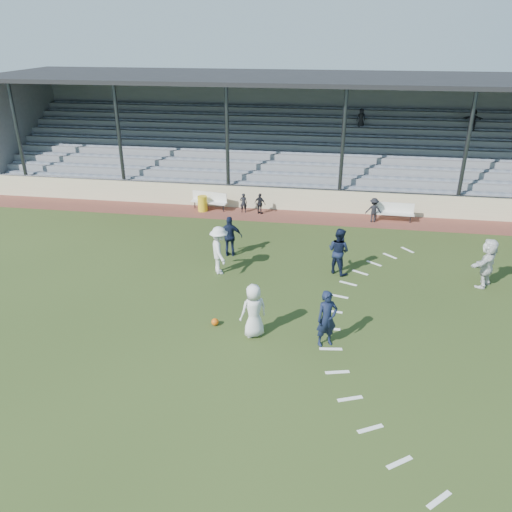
{
  "coord_description": "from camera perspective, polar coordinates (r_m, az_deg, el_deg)",
  "views": [
    {
      "loc": [
        2.67,
        -14.1,
        9.0
      ],
      "look_at": [
        0.0,
        2.5,
        1.3
      ],
      "focal_mm": 35.0,
      "sensor_mm": 36.0,
      "label": 1
    }
  ],
  "objects": [
    {
      "name": "football",
      "position": [
        16.74,
        -4.71,
        -7.52
      ],
      "size": [
        0.24,
        0.24,
        0.24
      ],
      "primitive_type": "sphere",
      "color": "#D2560C",
      "rests_on": "ground"
    },
    {
      "name": "bench_left",
      "position": [
        27.22,
        -5.36,
        6.48
      ],
      "size": [
        2.04,
        0.82,
        0.95
      ],
      "rotation": [
        0.0,
        0.0,
        -0.19
      ],
      "color": "silver",
      "rests_on": "cinder_track"
    },
    {
      "name": "cinder_track",
      "position": [
        26.33,
        2.77,
        4.61
      ],
      "size": [
        34.0,
        2.0,
        0.02
      ],
      "primitive_type": "cube",
      "color": "brown",
      "rests_on": "ground"
    },
    {
      "name": "bench_right",
      "position": [
        26.33,
        15.46,
        5.05
      ],
      "size": [
        2.01,
        0.5,
        0.95
      ],
      "rotation": [
        0.0,
        0.0,
        -0.03
      ],
      "color": "silver",
      "rests_on": "cinder_track"
    },
    {
      "name": "player_navy_mid",
      "position": [
        20.03,
        9.42,
        0.56
      ],
      "size": [
        1.17,
        1.11,
        1.91
      ],
      "primitive_type": "imported",
      "rotation": [
        0.0,
        0.0,
        2.56
      ],
      "color": "#121932",
      "rests_on": "ground"
    },
    {
      "name": "sub_left_near",
      "position": [
        26.65,
        -1.44,
        6.1
      ],
      "size": [
        0.4,
        0.28,
        1.05
      ],
      "primitive_type": "imported",
      "rotation": [
        0.0,
        0.0,
        3.22
      ],
      "color": "black",
      "rests_on": "cinder_track"
    },
    {
      "name": "penalty_arc",
      "position": [
        16.79,
        12.77,
        -8.48
      ],
      "size": [
        3.89,
        14.63,
        0.01
      ],
      "color": "white",
      "rests_on": "ground"
    },
    {
      "name": "retaining_wall",
      "position": [
        27.13,
        3.06,
        6.52
      ],
      "size": [
        34.0,
        0.18,
        1.2
      ],
      "primitive_type": "cube",
      "color": "beige",
      "rests_on": "ground"
    },
    {
      "name": "sub_left_far",
      "position": [
        26.42,
        0.47,
        6.01
      ],
      "size": [
        0.71,
        0.49,
        1.12
      ],
      "primitive_type": "imported",
      "rotation": [
        0.0,
        0.0,
        2.77
      ],
      "color": "black",
      "rests_on": "cinder_track"
    },
    {
      "name": "grandstand",
      "position": [
        31.23,
        4.11,
        11.97
      ],
      "size": [
        34.6,
        9.0,
        6.61
      ],
      "color": "gray",
      "rests_on": "ground"
    },
    {
      "name": "ground",
      "position": [
        16.94,
        -1.35,
        -7.49
      ],
      "size": [
        90.0,
        90.0,
        0.0
      ],
      "primitive_type": "plane",
      "color": "#2C3C18",
      "rests_on": "ground"
    },
    {
      "name": "player_navy_wing",
      "position": [
        21.37,
        -2.99,
        2.26
      ],
      "size": [
        1.09,
        0.58,
        1.78
      ],
      "primitive_type": "imported",
      "rotation": [
        0.0,
        0.0,
        3.29
      ],
      "color": "#121932",
      "rests_on": "ground"
    },
    {
      "name": "sub_right",
      "position": [
        25.95,
        13.3,
        5.15
      ],
      "size": [
        0.83,
        0.5,
        1.25
      ],
      "primitive_type": "imported",
      "rotation": [
        0.0,
        0.0,
        3.19
      ],
      "color": "black",
      "rests_on": "cinder_track"
    },
    {
      "name": "player_white_lead",
      "position": [
        15.79,
        -0.27,
        -6.26
      ],
      "size": [
        1.05,
        0.96,
        1.8
      ],
      "primitive_type": "imported",
      "rotation": [
        0.0,
        0.0,
        3.72
      ],
      "color": "silver",
      "rests_on": "ground"
    },
    {
      "name": "player_white_back",
      "position": [
        20.65,
        24.9,
        -0.71
      ],
      "size": [
        1.5,
        1.8,
        1.94
      ],
      "primitive_type": "imported",
      "rotation": [
        0.0,
        0.0,
        4.1
      ],
      "color": "silver",
      "rests_on": "ground"
    },
    {
      "name": "player_white_wing",
      "position": [
        19.81,
        -4.22,
        0.65
      ],
      "size": [
        1.2,
        1.46,
        1.96
      ],
      "primitive_type": "imported",
      "rotation": [
        0.0,
        0.0,
        2.01
      ],
      "color": "silver",
      "rests_on": "ground"
    },
    {
      "name": "trash_bin",
      "position": [
        27.04,
        -6.13,
        5.98
      ],
      "size": [
        0.51,
        0.51,
        0.82
      ],
      "primitive_type": "cylinder",
      "color": "gold",
      "rests_on": "cinder_track"
    },
    {
      "name": "player_navy_lead",
      "position": [
        15.48,
        8.1,
        -7.11
      ],
      "size": [
        0.8,
        0.71,
        1.85
      ],
      "primitive_type": "imported",
      "rotation": [
        0.0,
        0.0,
        0.49
      ],
      "color": "#121932",
      "rests_on": "ground"
    }
  ]
}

